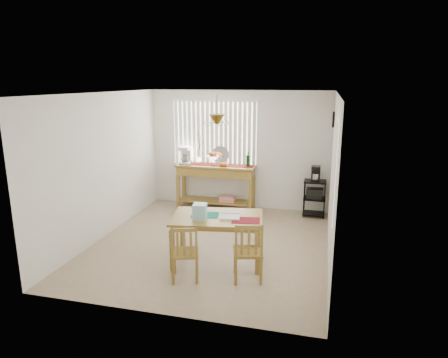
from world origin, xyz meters
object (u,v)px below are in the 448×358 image
(chair_left, at_px, (185,253))
(chair_right, at_px, (248,252))
(wire_cart, at_px, (314,195))
(cart_items, at_px, (316,174))
(dining_table, at_px, (217,222))
(sideboard, at_px, (216,176))

(chair_left, xyz_separation_m, chair_right, (0.88, 0.20, 0.02))
(chair_left, distance_m, chair_right, 0.90)
(wire_cart, height_order, chair_right, chair_right)
(cart_items, bearing_deg, dining_table, -118.31)
(sideboard, distance_m, chair_right, 3.41)
(wire_cart, relative_size, chair_right, 0.86)
(wire_cart, distance_m, cart_items, 0.45)
(chair_left, relative_size, chair_right, 0.94)
(dining_table, height_order, chair_left, chair_left)
(chair_left, height_order, chair_right, chair_right)
(cart_items, xyz_separation_m, chair_left, (-1.69, -3.32, -0.50))
(sideboard, xyz_separation_m, wire_cart, (2.15, -0.01, -0.28))
(dining_table, bearing_deg, cart_items, 61.69)
(cart_items, relative_size, dining_table, 0.21)
(wire_cart, xyz_separation_m, chair_left, (-1.69, -3.31, -0.05))
(dining_table, bearing_deg, chair_left, -112.12)
(chair_left, bearing_deg, chair_right, 12.75)
(sideboard, distance_m, dining_table, 2.72)
(chair_right, bearing_deg, cart_items, 75.31)
(sideboard, bearing_deg, chair_left, -82.25)
(cart_items, bearing_deg, chair_right, -104.69)
(sideboard, bearing_deg, dining_table, -74.22)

